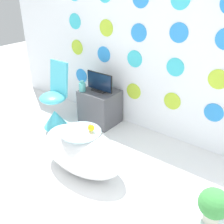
% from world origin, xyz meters
% --- Properties ---
extents(ground_plane, '(12.00, 12.00, 0.00)m').
position_xyz_m(ground_plane, '(0.00, 0.00, 0.00)').
color(ground_plane, white).
extents(wall_back_dotted, '(4.76, 0.05, 2.60)m').
position_xyz_m(wall_back_dotted, '(-0.00, 2.08, 1.30)').
color(wall_back_dotted, white).
rests_on(wall_back_dotted, ground_plane).
extents(bathtub, '(1.01, 0.52, 0.51)m').
position_xyz_m(bathtub, '(0.11, 0.85, 0.26)').
color(bathtub, white).
rests_on(bathtub, ground_plane).
extents(rubber_duck, '(0.07, 0.08, 0.08)m').
position_xyz_m(rubber_duck, '(0.20, 0.90, 0.55)').
color(rubber_duck, yellow).
rests_on(rubber_duck, bathtub).
extents(chair, '(0.37, 0.37, 0.93)m').
position_xyz_m(chair, '(-0.86, 1.34, 0.29)').
color(chair, '#4CC6DB').
rests_on(chair, ground_plane).
extents(tv_cabinet, '(0.51, 0.43, 0.49)m').
position_xyz_m(tv_cabinet, '(-0.44, 1.81, 0.25)').
color(tv_cabinet, '#4C4C51').
rests_on(tv_cabinet, ground_plane).
extents(tv, '(0.43, 0.12, 0.27)m').
position_xyz_m(tv, '(-0.44, 1.81, 0.61)').
color(tv, black).
rests_on(tv, tv_cabinet).
extents(vase, '(0.10, 0.10, 0.15)m').
position_xyz_m(vase, '(-0.63, 1.67, 0.56)').
color(vase, '#51B2AD').
rests_on(vase, tv_cabinet).
extents(potted_plant_left, '(0.19, 0.19, 0.24)m').
position_xyz_m(potted_plant_left, '(1.57, 0.47, 0.73)').
color(potted_plant_left, beige).
rests_on(potted_plant_left, side_table).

